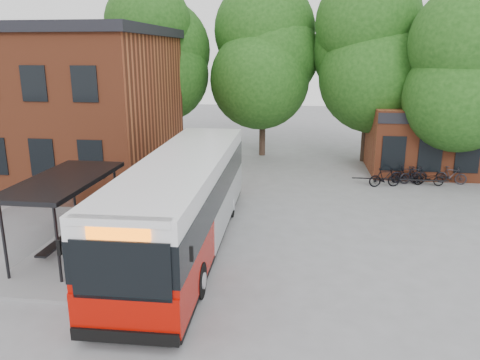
# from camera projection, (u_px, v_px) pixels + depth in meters

# --- Properties ---
(ground) EXTENTS (100.00, 100.00, 0.00)m
(ground) POSITION_uv_depth(u_px,v_px,m) (196.00, 249.00, 17.60)
(ground) COLOR slate
(station_building) EXTENTS (18.40, 10.40, 8.50)m
(station_building) POSITION_uv_depth(u_px,v_px,m) (7.00, 105.00, 26.75)
(station_building) COLOR brown
(station_building) RESTS_ON ground
(bus_shelter) EXTENTS (3.60, 7.00, 2.90)m
(bus_shelter) POSITION_uv_depth(u_px,v_px,m) (67.00, 216.00, 16.84)
(bus_shelter) COLOR black
(bus_shelter) RESTS_ON ground
(bike_rail) EXTENTS (5.20, 0.10, 0.38)m
(bike_rail) POSITION_uv_depth(u_px,v_px,m) (400.00, 182.00, 25.93)
(bike_rail) COLOR black
(bike_rail) RESTS_ON ground
(tree_0) EXTENTS (7.92, 7.92, 11.00)m
(tree_0) POSITION_uv_depth(u_px,v_px,m) (161.00, 77.00, 32.22)
(tree_0) COLOR #194311
(tree_0) RESTS_ON ground
(tree_1) EXTENTS (7.92, 7.92, 10.40)m
(tree_1) POSITION_uv_depth(u_px,v_px,m) (263.00, 82.00, 32.36)
(tree_1) COLOR #194311
(tree_1) RESTS_ON ground
(tree_2) EXTENTS (7.92, 7.92, 11.00)m
(tree_2) POSITION_uv_depth(u_px,v_px,m) (369.00, 79.00, 30.43)
(tree_2) COLOR #194311
(tree_2) RESTS_ON ground
(tree_3) EXTENTS (7.04, 7.04, 9.28)m
(tree_3) POSITION_uv_depth(u_px,v_px,m) (468.00, 99.00, 26.19)
(tree_3) COLOR #194311
(tree_3) RESTS_ON ground
(city_bus) EXTENTS (3.20, 13.66, 3.46)m
(city_bus) POSITION_uv_depth(u_px,v_px,m) (185.00, 202.00, 17.54)
(city_bus) COLOR #A90B02
(city_bus) RESTS_ON ground
(bicycle_1) EXTENTS (1.81, 0.87, 1.05)m
(bicycle_1) POSITION_uv_depth(u_px,v_px,m) (385.00, 178.00, 25.59)
(bicycle_1) COLOR black
(bicycle_1) RESTS_ON ground
(bicycle_3) EXTENTS (1.72, 0.53, 1.02)m
(bicycle_3) POSITION_uv_depth(u_px,v_px,m) (406.00, 175.00, 26.29)
(bicycle_3) COLOR black
(bicycle_3) RESTS_ON ground
(bicycle_4) EXTENTS (1.59, 0.69, 0.81)m
(bicycle_4) POSITION_uv_depth(u_px,v_px,m) (405.00, 175.00, 26.51)
(bicycle_4) COLOR black
(bicycle_4) RESTS_ON ground
(bicycle_5) EXTENTS (1.74, 1.00, 1.01)m
(bicycle_5) POSITION_uv_depth(u_px,v_px,m) (414.00, 175.00, 26.22)
(bicycle_5) COLOR black
(bicycle_5) RESTS_ON ground
(bicycle_6) EXTENTS (1.64, 0.66, 0.84)m
(bicycle_6) POSITION_uv_depth(u_px,v_px,m) (429.00, 178.00, 25.89)
(bicycle_6) COLOR black
(bicycle_6) RESTS_ON ground
(bicycle_7) EXTENTS (1.70, 0.94, 0.98)m
(bicycle_7) POSITION_uv_depth(u_px,v_px,m) (451.00, 175.00, 26.22)
(bicycle_7) COLOR #24232A
(bicycle_7) RESTS_ON ground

